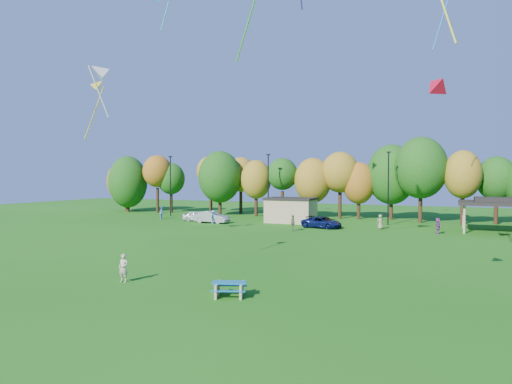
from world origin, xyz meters
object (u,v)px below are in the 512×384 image
at_px(picnic_table, 229,288).
at_px(car_c, 322,222).
at_px(car_d, 324,222).
at_px(car_a, 198,216).
at_px(kite_flyer, 123,268).
at_px(car_b, 212,217).

distance_m(picnic_table, car_c, 31.51).
distance_m(car_c, car_d, 0.87).
height_order(car_a, car_d, car_a).
height_order(kite_flyer, car_c, kite_flyer).
bearing_deg(kite_flyer, car_c, 79.07).
bearing_deg(car_b, car_a, 65.66).
bearing_deg(car_b, kite_flyer, -158.08).
xyz_separation_m(picnic_table, car_a, (-21.36, 32.54, 0.26)).
distance_m(car_a, car_c, 17.52).
relative_size(picnic_table, car_d, 0.48).
distance_m(kite_flyer, car_a, 35.26).
distance_m(kite_flyer, car_b, 32.83).
height_order(car_c, car_d, car_c).
relative_size(kite_flyer, car_a, 0.40).
height_order(car_a, car_b, car_b).
bearing_deg(car_c, car_b, 101.45).
height_order(car_b, car_d, car_b).
bearing_deg(car_d, car_c, -166.55).
bearing_deg(picnic_table, kite_flyer, 156.27).
relative_size(car_a, car_c, 0.86).
xyz_separation_m(picnic_table, car_d, (-3.82, 32.14, 0.20)).
bearing_deg(kite_flyer, car_d, 79.10).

